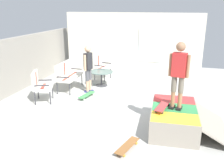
% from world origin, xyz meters
% --- Properties ---
extents(ground_plane, '(12.00, 12.00, 0.10)m').
position_xyz_m(ground_plane, '(0.00, 0.00, -0.05)').
color(ground_plane, '#A8A8A3').
extents(back_wall_cinderblock, '(9.00, 0.20, 1.92)m').
position_xyz_m(back_wall_cinderblock, '(0.00, 4.00, 0.96)').
color(back_wall_cinderblock, gray).
rests_on(back_wall_cinderblock, ground_plane).
extents(house_facade, '(0.23, 6.00, 2.70)m').
position_xyz_m(house_facade, '(3.80, 0.49, 1.35)').
color(house_facade, silver).
rests_on(house_facade, ground_plane).
extents(skate_ramp, '(1.88, 1.97, 0.58)m').
position_xyz_m(skate_ramp, '(-0.99, -1.66, 0.29)').
color(skate_ramp, gray).
rests_on(skate_ramp, ground_plane).
extents(patio_bench, '(1.27, 0.59, 1.02)m').
position_xyz_m(patio_bench, '(1.06, 2.31, 0.62)').
color(patio_bench, '#38383D').
rests_on(patio_bench, ground_plane).
extents(patio_chair_near_house, '(0.72, 0.66, 1.02)m').
position_xyz_m(patio_chair_near_house, '(2.72, 1.58, 0.61)').
color(patio_chair_near_house, '#38383D').
rests_on(patio_chair_near_house, ground_plane).
extents(patio_chair_by_wall, '(0.78, 0.74, 1.02)m').
position_xyz_m(patio_chair_by_wall, '(-0.32, 2.59, 0.61)').
color(patio_chair_by_wall, '#38383D').
rests_on(patio_chair_by_wall, ground_plane).
extents(patio_table, '(0.90, 0.90, 0.57)m').
position_xyz_m(patio_table, '(1.82, 1.23, 0.40)').
color(patio_table, '#38383D').
rests_on(patio_table, ground_plane).
extents(person_watching, '(0.47, 0.28, 1.67)m').
position_xyz_m(person_watching, '(1.01, 1.44, 0.97)').
color(person_watching, navy).
rests_on(person_watching, ground_plane).
extents(person_skater, '(0.29, 0.47, 1.62)m').
position_xyz_m(person_skater, '(-1.05, -1.65, 1.52)').
color(person_skater, black).
rests_on(person_skater, skate_ramp).
extents(skateboard_by_bench, '(0.82, 0.36, 0.10)m').
position_xyz_m(skateboard_by_bench, '(0.46, 1.30, 0.08)').
color(skateboard_by_bench, '#3F8C4C').
rests_on(skateboard_by_bench, ground_plane).
extents(skateboard_spare, '(0.82, 0.41, 0.10)m').
position_xyz_m(skateboard_spare, '(-2.24, -0.73, 0.08)').
color(skateboard_spare, brown).
rests_on(skateboard_spare, ground_plane).
extents(skateboard_on_ramp, '(0.82, 0.34, 0.10)m').
position_xyz_m(skateboard_on_ramp, '(-1.17, -1.35, 0.66)').
color(skateboard_on_ramp, '#B23838').
rests_on(skateboard_on_ramp, skate_ramp).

